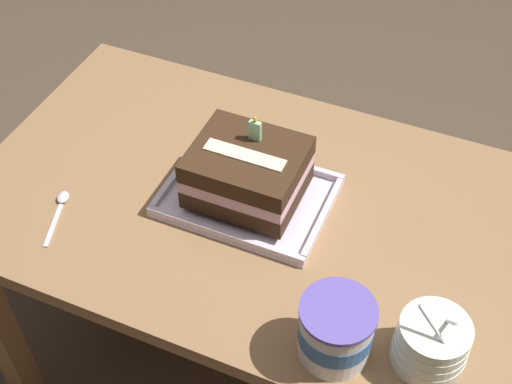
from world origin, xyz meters
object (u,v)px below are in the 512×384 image
at_px(bowl_stack, 431,343).
at_px(serving_spoon_near_tray, 61,204).
at_px(foil_tray, 248,197).
at_px(ice_cream_tub, 336,330).
at_px(birthday_cake, 248,171).

height_order(bowl_stack, serving_spoon_near_tray, bowl_stack).
bearing_deg(bowl_stack, foil_tray, 152.84).
relative_size(bowl_stack, ice_cream_tub, 1.18).
height_order(birthday_cake, ice_cream_tub, birthday_cake).
height_order(foil_tray, birthday_cake, birthday_cake).
xyz_separation_m(bowl_stack, ice_cream_tub, (-0.15, -0.05, 0.01)).
height_order(birthday_cake, serving_spoon_near_tray, birthday_cake).
relative_size(foil_tray, serving_spoon_near_tray, 2.35).
relative_size(birthday_cake, serving_spoon_near_tray, 1.51).
bearing_deg(ice_cream_tub, bowl_stack, 17.34).
height_order(foil_tray, ice_cream_tub, ice_cream_tub).
bearing_deg(bowl_stack, serving_spoon_near_tray, 176.21).
bearing_deg(bowl_stack, birthday_cake, 152.84).
bearing_deg(ice_cream_tub, birthday_cake, 135.95).
bearing_deg(serving_spoon_near_tray, bowl_stack, -3.79).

